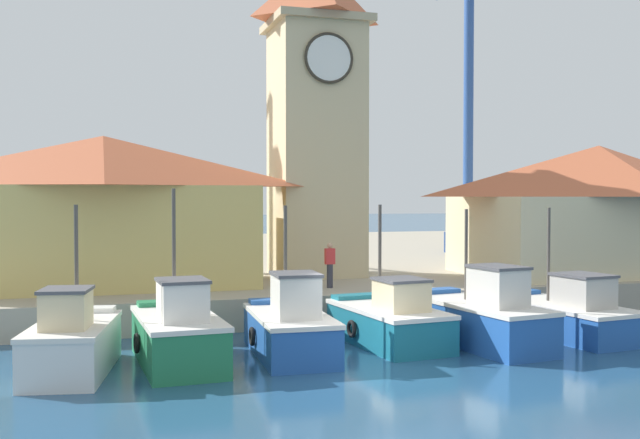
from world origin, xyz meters
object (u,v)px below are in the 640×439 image
at_px(warehouse_left, 104,209).
at_px(port_crane_far, 467,117).
at_px(warehouse_right, 598,208).
at_px(dock_worker_near_tower, 330,264).
at_px(fishing_boat_far_left, 72,342).
at_px(fishing_boat_center, 480,318).
at_px(fishing_boat_left_inner, 290,327).
at_px(clock_tower, 316,110).
at_px(fishing_boat_mid_left, 389,321).
at_px(fishing_boat_left_outer, 178,334).
at_px(fishing_boat_mid_right, 564,314).

bearing_deg(warehouse_left, port_crane_far, 27.91).
relative_size(warehouse_left, warehouse_right, 0.95).
bearing_deg(dock_worker_near_tower, port_crane_far, 47.14).
xyz_separation_m(fishing_boat_far_left, warehouse_right, (21.06, 7.99, 3.06)).
relative_size(fishing_boat_center, warehouse_right, 0.45).
relative_size(fishing_boat_left_inner, dock_worker_near_tower, 2.81).
height_order(fishing_boat_center, dock_worker_near_tower, fishing_boat_center).
bearing_deg(warehouse_right, fishing_boat_far_left, -159.22).
bearing_deg(warehouse_left, clock_tower, 10.23).
distance_m(fishing_boat_far_left, port_crane_far, 29.87).
bearing_deg(clock_tower, fishing_boat_far_left, -131.40).
bearing_deg(fishing_boat_mid_left, fishing_boat_left_outer, -172.09).
xyz_separation_m(fishing_boat_center, dock_worker_near_tower, (-2.66, 6.06, 1.09)).
relative_size(fishing_boat_left_inner, port_crane_far, 0.23).
height_order(fishing_boat_left_inner, warehouse_left, warehouse_left).
xyz_separation_m(fishing_boat_mid_left, dock_worker_near_tower, (-0.18, 5.21, 1.20)).
distance_m(fishing_boat_left_inner, warehouse_right, 17.49).
height_order(clock_tower, port_crane_far, port_crane_far).
bearing_deg(fishing_boat_left_outer, fishing_boat_mid_left, 7.91).
relative_size(fishing_boat_mid_left, clock_tower, 0.32).
xyz_separation_m(fishing_boat_mid_right, port_crane_far, (6.56, 18.87, 8.19)).
distance_m(clock_tower, warehouse_right, 12.71).
relative_size(fishing_boat_mid_left, warehouse_right, 0.40).
xyz_separation_m(fishing_boat_left_outer, fishing_boat_mid_right, (11.85, 0.60, -0.13)).
relative_size(clock_tower, dock_worker_near_tower, 8.98).
distance_m(fishing_boat_mid_left, warehouse_right, 14.50).
bearing_deg(fishing_boat_far_left, dock_worker_near_tower, 36.24).
bearing_deg(dock_worker_near_tower, warehouse_right, 7.89).
height_order(warehouse_left, port_crane_far, port_crane_far).
bearing_deg(clock_tower, port_crane_far, 38.01).
bearing_deg(fishing_boat_left_outer, fishing_boat_mid_right, 2.88).
relative_size(warehouse_left, port_crane_far, 0.56).
bearing_deg(fishing_boat_mid_right, port_crane_far, 70.84).
bearing_deg(warehouse_right, fishing_boat_left_inner, -153.95).
bearing_deg(dock_worker_near_tower, fishing_boat_mid_right, -42.90).
height_order(fishing_boat_left_outer, port_crane_far, port_crane_far).
height_order(clock_tower, dock_worker_near_tower, clock_tower).
height_order(fishing_boat_far_left, port_crane_far, port_crane_far).
relative_size(fishing_boat_mid_left, port_crane_far, 0.24).
xyz_separation_m(fishing_boat_mid_right, warehouse_left, (-13.58, 8.20, 3.17)).
relative_size(fishing_boat_left_inner, warehouse_right, 0.39).
relative_size(fishing_boat_center, port_crane_far, 0.27).
distance_m(warehouse_left, dock_worker_near_tower, 8.40).
bearing_deg(fishing_boat_far_left, fishing_boat_left_inner, 4.38).
height_order(fishing_boat_center, port_crane_far, port_crane_far).
height_order(fishing_boat_mid_left, warehouse_right, warehouse_right).
height_order(fishing_boat_far_left, fishing_boat_left_inner, fishing_boat_far_left).
distance_m(fishing_boat_far_left, warehouse_right, 22.73).
bearing_deg(fishing_boat_mid_left, warehouse_right, 29.35).
xyz_separation_m(fishing_boat_left_outer, warehouse_left, (-1.73, 8.79, 3.05)).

